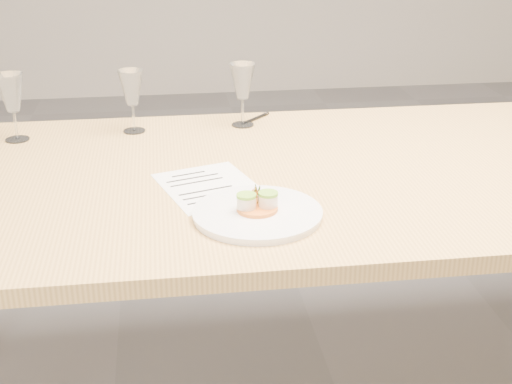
{
  "coord_description": "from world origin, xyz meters",
  "views": [
    {
      "loc": [
        -0.48,
        -1.63,
        1.4
      ],
      "look_at": [
        -0.29,
        -0.24,
        0.8
      ],
      "focal_mm": 50.0,
      "sensor_mm": 36.0,
      "label": 1
    }
  ],
  "objects": [
    {
      "name": "ballpoint_pen",
      "position": [
        -0.19,
        0.43,
        0.75
      ],
      "size": [
        0.09,
        0.1,
        0.01
      ],
      "rotation": [
        0.0,
        0.0,
        0.81
      ],
      "color": "black",
      "rests_on": "dining_table"
    },
    {
      "name": "wine_glass_0",
      "position": [
        -0.88,
        0.33,
        0.88
      ],
      "size": [
        0.08,
        0.08,
        0.19
      ],
      "color": "white",
      "rests_on": "dining_table"
    },
    {
      "name": "dining_table",
      "position": [
        0.0,
        0.0,
        0.68
      ],
      "size": [
        2.4,
        1.0,
        0.75
      ],
      "color": "#E2B062",
      "rests_on": "ground"
    },
    {
      "name": "recipe_sheet",
      "position": [
        -0.38,
        -0.08,
        0.75
      ],
      "size": [
        0.28,
        0.32,
        0.0
      ],
      "rotation": [
        0.0,
        0.0,
        0.31
      ],
      "color": "white",
      "rests_on": "dining_table"
    },
    {
      "name": "dinner_plate",
      "position": [
        -0.29,
        -0.26,
        0.76
      ],
      "size": [
        0.28,
        0.28,
        0.07
      ],
      "rotation": [
        0.0,
        0.0,
        -0.18
      ],
      "color": "white",
      "rests_on": "dining_table"
    },
    {
      "name": "wine_glass_2",
      "position": [
        -0.24,
        0.37,
        0.88
      ],
      "size": [
        0.07,
        0.07,
        0.19
      ],
      "color": "white",
      "rests_on": "dining_table"
    },
    {
      "name": "wine_glass_1",
      "position": [
        -0.56,
        0.36,
        0.88
      ],
      "size": [
        0.07,
        0.07,
        0.18
      ],
      "color": "white",
      "rests_on": "dining_table"
    }
  ]
}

